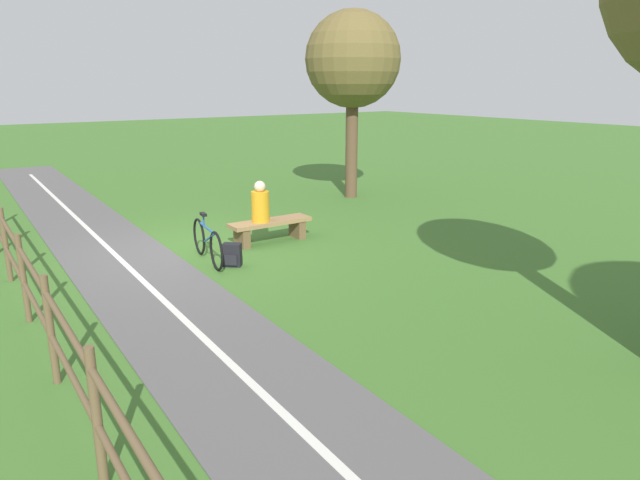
# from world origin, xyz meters

# --- Properties ---
(ground_plane) EXTENTS (80.00, 80.00, 0.00)m
(ground_plane) POSITION_xyz_m (0.00, 0.00, 0.00)
(ground_plane) COLOR #3D6B28
(paved_path) EXTENTS (2.87, 36.04, 0.02)m
(paved_path) POSITION_xyz_m (1.29, 4.00, 0.01)
(paved_path) COLOR #565454
(paved_path) RESTS_ON ground_plane
(path_centre_line) EXTENTS (0.96, 31.99, 0.00)m
(path_centre_line) POSITION_xyz_m (1.29, 4.00, 0.02)
(path_centre_line) COLOR silver
(path_centre_line) RESTS_ON paved_path
(bench) EXTENTS (1.70, 0.47, 0.45)m
(bench) POSITION_xyz_m (-1.68, 0.32, 0.31)
(bench) COLOR #937047
(bench) RESTS_ON ground_plane
(person_seated) EXTENTS (0.35, 0.35, 0.81)m
(person_seated) POSITION_xyz_m (-1.47, 0.32, 0.80)
(person_seated) COLOR orange
(person_seated) RESTS_ON bench
(bicycle) EXTENTS (0.28, 1.75, 0.87)m
(bicycle) POSITION_xyz_m (-0.10, 0.83, 0.36)
(bicycle) COLOR black
(bicycle) RESTS_ON ground_plane
(backpack) EXTENTS (0.36, 0.34, 0.41)m
(backpack) POSITION_xyz_m (-0.34, 1.31, 0.20)
(backpack) COLOR black
(backpack) RESTS_ON ground_plane
(fence_roadside) EXTENTS (0.24, 13.79, 1.21)m
(fence_roadside) POSITION_xyz_m (2.99, 2.91, 0.72)
(fence_roadside) COLOR brown
(fence_roadside) RESTS_ON ground_plane
(tree_far_right) EXTENTS (2.53, 2.53, 4.97)m
(tree_far_right) POSITION_xyz_m (-5.90, -2.50, 3.66)
(tree_far_right) COLOR brown
(tree_far_right) RESTS_ON ground_plane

